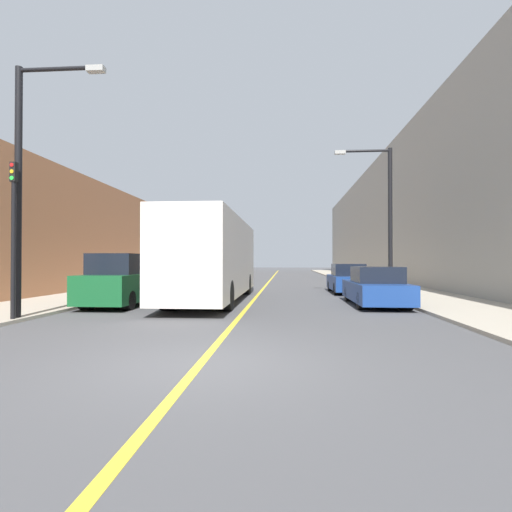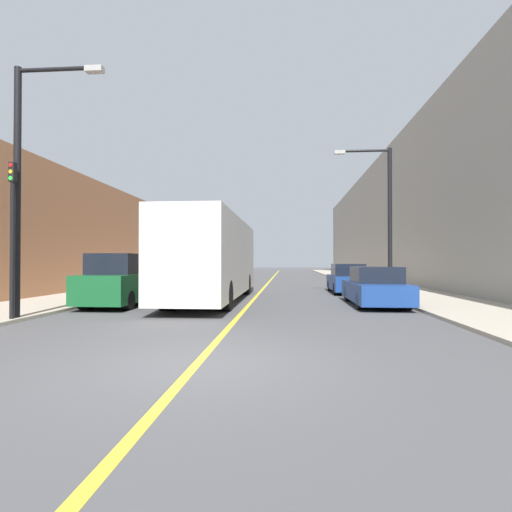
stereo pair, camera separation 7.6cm
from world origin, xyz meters
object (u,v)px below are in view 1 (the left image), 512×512
Objects in this scene: car_right_near at (376,288)px; street_lamp_left at (26,173)px; street_lamp_right at (385,210)px; car_right_mid at (348,280)px; traffic_light at (13,234)px; bus at (215,258)px; parked_suv_left at (123,282)px.

street_lamp_left reaches higher than car_right_near.
car_right_near is 0.69× the size of street_lamp_right.
car_right_mid is at bearing 114.64° from street_lamp_right.
street_lamp_right is (1.28, -2.80, 3.36)m from car_right_mid.
car_right_near is 1.06× the size of car_right_mid.
traffic_light is at bearing -134.27° from car_right_mid.
traffic_light reaches higher than car_right_mid.
car_right_near is at bearing 23.81° from street_lamp_left.
car_right_near is (6.50, -1.26, -1.18)m from bus.
bus reaches higher than parked_suv_left.
car_right_near is 12.27m from traffic_light.
street_lamp_right is (10.84, 3.92, 3.15)m from parked_suv_left.
street_lamp_left is at bearing -125.79° from bus.
street_lamp_left is 1.05× the size of street_lamp_right.
car_right_mid reaches higher than car_right_near.
bus is at bearing -165.62° from street_lamp_right.
traffic_light is (-4.51, -6.38, 0.62)m from bus.
street_lamp_left is at bearing -156.19° from car_right_near.
parked_suv_left is at bearing -175.90° from car_right_near.
street_lamp_right reaches higher than parked_suv_left.
street_lamp_right reaches higher than car_right_near.
bus is at bearing 54.77° from traffic_light.
traffic_light is at bearing -145.52° from street_lamp_right.
parked_suv_left is 11.95m from street_lamp_right.
parked_suv_left is 1.02× the size of car_right_near.
parked_suv_left is 9.73m from car_right_near.
street_lamp_right reaches higher than car_right_mid.
street_lamp_right is at bearing 70.57° from car_right_near.
car_right_mid is at bearing 91.41° from car_right_near.
street_lamp_right is (12.00, 8.02, -0.18)m from street_lamp_left.
parked_suv_left reaches higher than car_right_mid.
bus is 2.28× the size of parked_suv_left.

